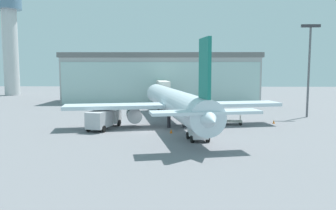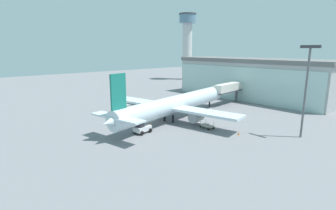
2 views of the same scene
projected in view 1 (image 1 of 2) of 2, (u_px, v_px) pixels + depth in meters
ground at (145, 131)px, 44.07m from camera, size 240.00×240.00×0.00m
terminal_building at (161, 78)px, 84.33m from camera, size 49.09×15.79×12.33m
jet_bridge at (163, 87)px, 71.43m from camera, size 3.68×12.44×5.80m
control_tower at (10, 36)px, 105.06m from camera, size 8.45×8.45×32.01m
apron_light_mast at (309, 62)px, 56.09m from camera, size 3.20×0.40×15.87m
airplane at (174, 102)px, 48.48m from camera, size 31.50×39.70×11.31m
catering_truck at (104, 118)px, 45.36m from camera, size 3.75×7.60×2.65m
baggage_cart at (233, 121)px, 49.05m from camera, size 2.96×1.89×1.50m
pushback_tug at (198, 132)px, 37.88m from camera, size 2.66×3.47×2.30m
safety_cone_nose at (171, 131)px, 42.38m from camera, size 0.36×0.36×0.55m
safety_cone_wingtip at (274, 122)px, 50.06m from camera, size 0.36×0.36×0.55m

